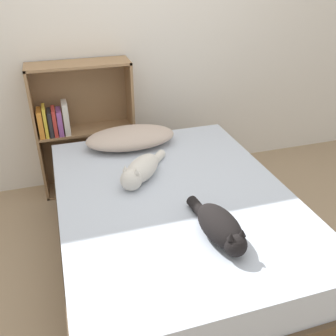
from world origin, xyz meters
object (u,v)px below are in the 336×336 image
object	(u,v)px
cat_dark	(220,227)
bookshelf	(81,126)
pillow	(131,138)
cat_light	(140,171)
bed	(174,232)

from	to	relation	value
cat_dark	bookshelf	world-z (taller)	bookshelf
pillow	cat_light	xyz separation A→B (m)	(-0.04, -0.49, -0.00)
pillow	cat_light	size ratio (longest dim) A/B	1.51
cat_light	cat_dark	bearing A→B (deg)	60.19
cat_light	cat_dark	size ratio (longest dim) A/B	0.85
pillow	cat_light	world-z (taller)	cat_light
bed	bookshelf	size ratio (longest dim) A/B	1.67
cat_dark	bookshelf	xyz separation A→B (m)	(-0.51, 1.64, -0.08)
bed	pillow	distance (m)	0.79
pillow	bookshelf	bearing A→B (deg)	122.70
bed	cat_dark	distance (m)	0.58
pillow	cat_light	bearing A→B (deg)	-95.26
bed	cat_dark	world-z (taller)	cat_dark
cat_light	bookshelf	xyz separation A→B (m)	(-0.27, 0.98, -0.07)
bookshelf	cat_light	bearing A→B (deg)	-74.49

